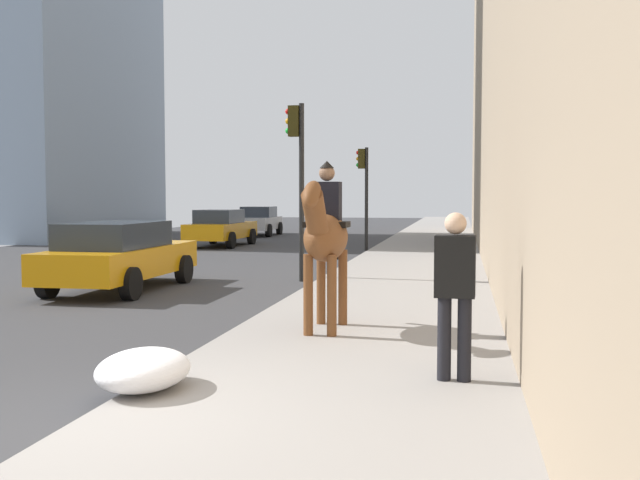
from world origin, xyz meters
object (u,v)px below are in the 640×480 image
object	(u,v)px
car_near_lane	(258,221)
car_far_lane	(119,254)
car_mid_lane	(221,227)
traffic_light_far_curb	(364,182)
pedestrian_greeting	(455,285)
traffic_light_near_curb	(298,163)
mounted_horse_near	(325,235)

from	to	relation	value
car_near_lane	car_far_lane	distance (m)	21.12
car_near_lane	car_mid_lane	bearing A→B (deg)	3.03
car_mid_lane	traffic_light_far_curb	distance (m)	6.22
pedestrian_greeting	car_near_lane	distance (m)	29.42
car_near_lane	traffic_light_far_curb	bearing A→B (deg)	34.18
car_far_lane	traffic_light_near_curb	distance (m)	4.49
pedestrian_greeting	car_far_lane	bearing A→B (deg)	48.13
traffic_light_far_curb	car_mid_lane	bearing A→B (deg)	77.01
car_mid_lane	car_far_lane	distance (m)	13.54
car_near_lane	car_far_lane	world-z (taller)	same
car_mid_lane	traffic_light_far_curb	bearing A→B (deg)	-102.30
car_mid_lane	car_far_lane	size ratio (longest dim) A/B	0.95
mounted_horse_near	pedestrian_greeting	distance (m)	3.06
pedestrian_greeting	car_far_lane	xyz separation A→B (m)	(6.80, 6.95, -0.34)
pedestrian_greeting	traffic_light_far_curb	size ratio (longest dim) A/B	0.46
car_near_lane	pedestrian_greeting	bearing A→B (deg)	17.86
mounted_horse_near	car_mid_lane	bearing A→B (deg)	-157.02
car_mid_lane	car_near_lane	bearing A→B (deg)	5.38
mounted_horse_near	car_far_lane	xyz separation A→B (m)	(4.33, 5.17, -0.68)
pedestrian_greeting	car_mid_lane	bearing A→B (deg)	27.03
car_near_lane	traffic_light_far_curb	size ratio (longest dim) A/B	1.05
traffic_light_near_curb	traffic_light_far_curb	bearing A→B (deg)	-1.53
car_mid_lane	car_far_lane	world-z (taller)	same
mounted_horse_near	car_near_lane	world-z (taller)	mounted_horse_near
mounted_horse_near	traffic_light_far_curb	bearing A→B (deg)	-174.18
pedestrian_greeting	car_near_lane	size ratio (longest dim) A/B	0.44
mounted_horse_near	traffic_light_far_curb	world-z (taller)	traffic_light_far_curb
traffic_light_far_curb	mounted_horse_near	bearing A→B (deg)	-174.39
car_mid_lane	traffic_light_far_curb	world-z (taller)	traffic_light_far_curb
car_near_lane	car_mid_lane	size ratio (longest dim) A/B	0.90
mounted_horse_near	traffic_light_near_curb	world-z (taller)	traffic_light_near_curb
car_far_lane	car_near_lane	bearing A→B (deg)	7.08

